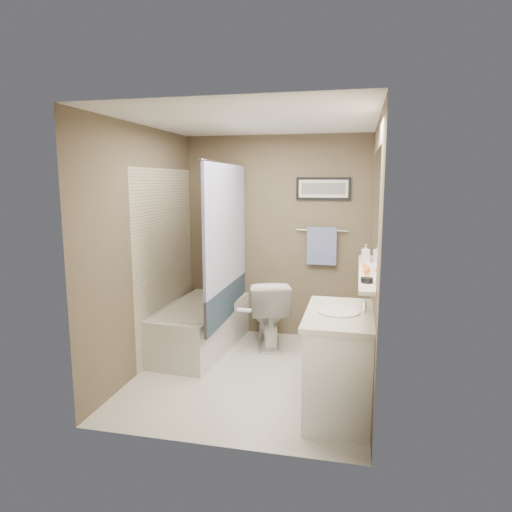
% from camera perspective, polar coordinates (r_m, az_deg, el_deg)
% --- Properties ---
extents(ground, '(2.50, 2.50, 0.00)m').
position_cam_1_polar(ground, '(4.61, -0.42, -14.56)').
color(ground, silver).
rests_on(ground, ground).
extents(ceiling, '(2.20, 2.50, 0.04)m').
position_cam_1_polar(ceiling, '(4.24, -0.46, 16.29)').
color(ceiling, white).
rests_on(ceiling, wall_back).
extents(wall_back, '(2.20, 0.04, 2.40)m').
position_cam_1_polar(wall_back, '(5.46, 2.50, 2.32)').
color(wall_back, brown).
rests_on(wall_back, ground).
extents(wall_front, '(2.20, 0.04, 2.40)m').
position_cam_1_polar(wall_front, '(3.10, -5.63, -3.15)').
color(wall_front, brown).
rests_on(wall_front, ground).
extents(wall_left, '(0.04, 2.50, 2.40)m').
position_cam_1_polar(wall_left, '(4.63, -13.58, 0.80)').
color(wall_left, brown).
rests_on(wall_left, ground).
extents(wall_right, '(0.04, 2.50, 2.40)m').
position_cam_1_polar(wall_right, '(4.16, 14.22, -0.18)').
color(wall_right, brown).
rests_on(wall_right, ground).
extents(tile_surround, '(0.02, 1.55, 2.00)m').
position_cam_1_polar(tile_surround, '(5.11, -11.15, -0.60)').
color(tile_surround, beige).
rests_on(tile_surround, wall_left).
extents(curtain_rod, '(0.02, 1.55, 0.02)m').
position_cam_1_polar(curtain_rod, '(4.80, -3.82, 11.51)').
color(curtain_rod, silver).
rests_on(curtain_rod, wall_left).
extents(curtain_upper, '(0.03, 1.45, 1.28)m').
position_cam_1_polar(curtain_upper, '(4.82, -3.73, 3.77)').
color(curtain_upper, silver).
rests_on(curtain_upper, curtain_rod).
extents(curtain_lower, '(0.03, 1.45, 0.36)m').
position_cam_1_polar(curtain_lower, '(4.97, -3.63, -5.69)').
color(curtain_lower, '#27394A').
rests_on(curtain_lower, curtain_rod).
extents(mirror, '(0.02, 1.60, 1.00)m').
position_cam_1_polar(mirror, '(3.96, 14.66, 5.46)').
color(mirror, silver).
rests_on(mirror, wall_right).
extents(shelf, '(0.12, 1.60, 0.03)m').
position_cam_1_polar(shelf, '(4.02, 13.57, -1.91)').
color(shelf, silver).
rests_on(shelf, wall_right).
extents(towel_bar, '(0.60, 0.02, 0.02)m').
position_cam_1_polar(towel_bar, '(5.36, 8.28, 3.18)').
color(towel_bar, silver).
rests_on(towel_bar, wall_back).
extents(towel, '(0.34, 0.05, 0.44)m').
position_cam_1_polar(towel, '(5.36, 8.22, 1.25)').
color(towel, '#9AACE1').
rests_on(towel, towel_bar).
extents(art_frame, '(0.62, 0.02, 0.26)m').
position_cam_1_polar(art_frame, '(5.35, 8.42, 8.32)').
color(art_frame, black).
rests_on(art_frame, wall_back).
extents(art_mat, '(0.56, 0.00, 0.20)m').
position_cam_1_polar(art_mat, '(5.33, 8.41, 8.32)').
color(art_mat, white).
rests_on(art_mat, art_frame).
extents(art_image, '(0.50, 0.00, 0.13)m').
position_cam_1_polar(art_image, '(5.33, 8.40, 8.32)').
color(art_image, '#595959').
rests_on(art_image, art_mat).
extents(door, '(0.80, 0.02, 2.00)m').
position_cam_1_polar(door, '(3.01, 4.42, -7.42)').
color(door, silver).
rests_on(door, wall_front).
extents(door_handle, '(0.10, 0.02, 0.02)m').
position_cam_1_polar(door_handle, '(3.13, -1.48, -6.78)').
color(door_handle, silver).
rests_on(door_handle, door).
extents(bathtub, '(0.82, 1.55, 0.50)m').
position_cam_1_polar(bathtub, '(5.23, -7.11, -8.74)').
color(bathtub, silver).
rests_on(bathtub, ground).
extents(tub_rim, '(0.56, 1.36, 0.02)m').
position_cam_1_polar(tub_rim, '(5.16, -7.16, -6.10)').
color(tub_rim, beige).
rests_on(tub_rim, bathtub).
extents(toilet, '(0.63, 0.85, 0.78)m').
position_cam_1_polar(toilet, '(5.25, 1.52, -7.00)').
color(toilet, white).
rests_on(toilet, ground).
extents(vanity, '(0.51, 0.90, 0.80)m').
position_cam_1_polar(vanity, '(3.85, 10.40, -13.25)').
color(vanity, white).
rests_on(vanity, ground).
extents(countertop, '(0.54, 0.96, 0.04)m').
position_cam_1_polar(countertop, '(3.71, 10.44, -7.23)').
color(countertop, beige).
rests_on(countertop, vanity).
extents(sink_basin, '(0.34, 0.34, 0.01)m').
position_cam_1_polar(sink_basin, '(3.70, 10.29, -6.81)').
color(sink_basin, silver).
rests_on(sink_basin, countertop).
extents(faucet_spout, '(0.02, 0.02, 0.10)m').
position_cam_1_polar(faucet_spout, '(3.69, 13.44, -6.30)').
color(faucet_spout, white).
rests_on(faucet_spout, countertop).
extents(faucet_knob, '(0.05, 0.05, 0.05)m').
position_cam_1_polar(faucet_knob, '(3.79, 13.41, -6.19)').
color(faucet_knob, white).
rests_on(faucet_knob, countertop).
extents(candle_bowl_near, '(0.09, 0.09, 0.04)m').
position_cam_1_polar(candle_bowl_near, '(3.52, 13.69, -2.95)').
color(candle_bowl_near, black).
rests_on(candle_bowl_near, shelf).
extents(hair_brush_front, '(0.04, 0.22, 0.04)m').
position_cam_1_polar(hair_brush_front, '(3.91, 13.61, -1.69)').
color(hair_brush_front, orange).
rests_on(hair_brush_front, shelf).
extents(hair_brush_back, '(0.06, 0.22, 0.04)m').
position_cam_1_polar(hair_brush_back, '(4.03, 13.59, -1.36)').
color(hair_brush_back, orange).
rests_on(hair_brush_back, shelf).
extents(pink_comb, '(0.04, 0.16, 0.01)m').
position_cam_1_polar(pink_comb, '(4.21, 13.55, -1.16)').
color(pink_comb, '#FE9BCD').
rests_on(pink_comb, shelf).
extents(glass_jar, '(0.08, 0.08, 0.10)m').
position_cam_1_polar(glass_jar, '(4.56, 13.52, 0.22)').
color(glass_jar, silver).
rests_on(glass_jar, shelf).
extents(soap_bottle, '(0.08, 0.08, 0.16)m').
position_cam_1_polar(soap_bottle, '(4.43, 13.55, 0.36)').
color(soap_bottle, '#999999').
rests_on(soap_bottle, shelf).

